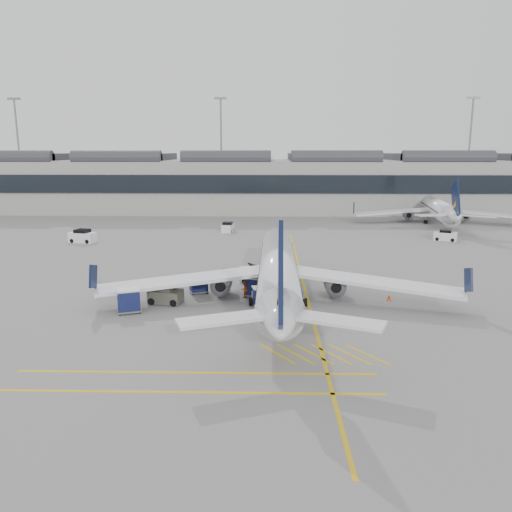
{
  "coord_description": "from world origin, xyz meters",
  "views": [
    {
      "loc": [
        6.3,
        -38.14,
        13.39
      ],
      "look_at": [
        5.31,
        5.4,
        4.0
      ],
      "focal_mm": 35.0,
      "sensor_mm": 36.0,
      "label": 1
    }
  ],
  "objects_px": {
    "ramp_agent_b": "(245,289)",
    "pushback_tug": "(166,295)",
    "belt_loader": "(254,276)",
    "baggage_cart_a": "(261,296)",
    "airliner_main": "(278,271)",
    "ramp_agent_a": "(259,283)"
  },
  "relations": [
    {
      "from": "ramp_agent_a",
      "to": "pushback_tug",
      "type": "relative_size",
      "value": 0.57
    },
    {
      "from": "pushback_tug",
      "to": "ramp_agent_a",
      "type": "bearing_deg",
      "value": 35.01
    },
    {
      "from": "ramp_agent_a",
      "to": "ramp_agent_b",
      "type": "height_order",
      "value": "ramp_agent_a"
    },
    {
      "from": "ramp_agent_a",
      "to": "airliner_main",
      "type": "bearing_deg",
      "value": -110.55
    },
    {
      "from": "baggage_cart_a",
      "to": "ramp_agent_b",
      "type": "xyz_separation_m",
      "value": [
        -1.57,
        2.51,
        -0.12
      ]
    },
    {
      "from": "airliner_main",
      "to": "ramp_agent_a",
      "type": "distance_m",
      "value": 3.58
    },
    {
      "from": "ramp_agent_a",
      "to": "ramp_agent_b",
      "type": "distance_m",
      "value": 2.12
    },
    {
      "from": "belt_loader",
      "to": "baggage_cart_a",
      "type": "height_order",
      "value": "belt_loader"
    },
    {
      "from": "airliner_main",
      "to": "ramp_agent_b",
      "type": "relative_size",
      "value": 22.26
    },
    {
      "from": "airliner_main",
      "to": "baggage_cart_a",
      "type": "height_order",
      "value": "airliner_main"
    },
    {
      "from": "airliner_main",
      "to": "belt_loader",
      "type": "distance_m",
      "value": 7.51
    },
    {
      "from": "airliner_main",
      "to": "baggage_cart_a",
      "type": "relative_size",
      "value": 18.88
    },
    {
      "from": "ramp_agent_a",
      "to": "belt_loader",
      "type": "bearing_deg",
      "value": 42.85
    },
    {
      "from": "airliner_main",
      "to": "pushback_tug",
      "type": "relative_size",
      "value": 11.26
    },
    {
      "from": "belt_loader",
      "to": "pushback_tug",
      "type": "distance_m",
      "value": 10.94
    },
    {
      "from": "airliner_main",
      "to": "belt_loader",
      "type": "relative_size",
      "value": 7.44
    },
    {
      "from": "airliner_main",
      "to": "belt_loader",
      "type": "height_order",
      "value": "airliner_main"
    },
    {
      "from": "belt_loader",
      "to": "baggage_cart_a",
      "type": "relative_size",
      "value": 2.54
    },
    {
      "from": "baggage_cart_a",
      "to": "ramp_agent_a",
      "type": "distance_m",
      "value": 4.17
    },
    {
      "from": "baggage_cart_a",
      "to": "ramp_agent_a",
      "type": "relative_size",
      "value": 1.04
    },
    {
      "from": "ramp_agent_b",
      "to": "pushback_tug",
      "type": "xyz_separation_m",
      "value": [
        -6.89,
        -1.91,
        -0.08
      ]
    },
    {
      "from": "belt_loader",
      "to": "baggage_cart_a",
      "type": "distance_m",
      "value": 8.49
    }
  ]
}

